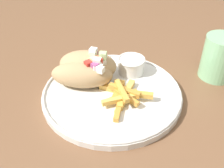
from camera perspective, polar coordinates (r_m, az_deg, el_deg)
The scene contains 7 objects.
table at distance 0.66m, azimuth -1.41°, elevation -3.59°, with size 1.36×1.36×0.72m.
plate at distance 0.57m, azimuth 0.00°, elevation -1.96°, with size 0.30×0.30×0.02m.
pita_sandwich_near at distance 0.57m, azimuth -6.38°, elevation 2.14°, with size 0.15×0.11×0.07m.
pita_sandwich_far at distance 0.59m, azimuth -5.23°, elevation 4.17°, with size 0.15×0.11×0.07m.
fries_pile at distance 0.54m, azimuth 2.35°, elevation -2.41°, with size 0.12×0.13×0.03m.
sauce_ramekin at distance 0.61m, azimuth 4.22°, elevation 4.26°, with size 0.06×0.06×0.04m.
water_glass at distance 0.66m, azimuth 22.32°, elevation 4.99°, with size 0.08×0.08×0.10m.
Camera 1 is at (0.21, -0.45, 1.09)m, focal length 42.00 mm.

